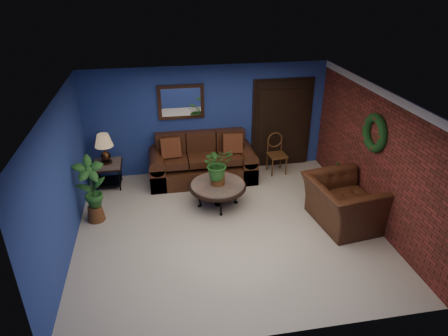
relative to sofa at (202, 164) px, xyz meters
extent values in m
plane|color=beige|center=(0.21, -2.09, -0.35)|extent=(5.50, 5.50, 0.00)
cube|color=navy|center=(0.21, 0.41, 0.90)|extent=(5.50, 0.04, 2.50)
cube|color=navy|center=(-2.54, -2.09, 0.90)|extent=(0.04, 5.00, 2.50)
cube|color=maroon|center=(2.96, -2.09, 0.90)|extent=(0.04, 5.00, 2.50)
cube|color=silver|center=(0.21, -2.09, 2.15)|extent=(5.50, 5.00, 0.02)
cube|color=white|center=(2.93, -2.09, 2.08)|extent=(0.03, 5.00, 0.14)
cube|color=#452716|center=(-0.39, 0.37, 1.37)|extent=(1.02, 0.06, 0.77)
cube|color=black|center=(1.96, 0.38, 0.70)|extent=(1.44, 0.06, 2.18)
torus|color=black|center=(2.90, -2.04, 1.35)|extent=(0.16, 0.72, 0.72)
cube|color=#452513|center=(0.00, -0.09, -0.16)|extent=(2.37, 1.03, 0.39)
cube|color=#452513|center=(0.00, 0.28, 0.20)|extent=(2.03, 0.28, 0.97)
cube|color=#452513|center=(-0.68, -0.15, 0.21)|extent=(0.65, 0.70, 0.15)
cube|color=#452513|center=(0.00, -0.15, 0.21)|extent=(0.65, 0.70, 0.15)
cube|color=#452513|center=(0.68, -0.15, 0.21)|extent=(0.65, 0.70, 0.15)
cube|color=#452513|center=(-1.01, -0.09, -0.08)|extent=(0.35, 1.03, 0.54)
cube|color=#452513|center=(1.01, -0.09, -0.08)|extent=(0.35, 1.03, 0.54)
cube|color=maroon|center=(-0.69, -0.11, 0.50)|extent=(0.43, 0.13, 0.43)
cube|color=maroon|center=(0.69, -0.11, 0.50)|extent=(0.43, 0.13, 0.43)
cylinder|color=#534E48|center=(0.16, -1.25, 0.12)|extent=(1.08, 1.08, 0.05)
cylinder|color=black|center=(0.16, -1.25, 0.08)|extent=(1.14, 1.14, 0.05)
cylinder|color=black|center=(0.16, -1.25, -0.13)|extent=(0.14, 0.14, 0.44)
cube|color=#534E48|center=(-2.09, -0.04, 0.19)|extent=(0.59, 0.59, 0.05)
cube|color=black|center=(-2.09, -0.04, 0.15)|extent=(0.62, 0.62, 0.04)
cube|color=black|center=(-2.09, -0.04, -0.23)|extent=(0.53, 0.53, 0.03)
cylinder|color=black|center=(-2.33, -0.29, -0.08)|extent=(0.03, 0.03, 0.54)
cylinder|color=black|center=(-1.84, -0.29, -0.08)|extent=(0.03, 0.03, 0.54)
cylinder|color=black|center=(-2.33, 0.21, -0.08)|extent=(0.03, 0.03, 0.54)
cylinder|color=black|center=(-1.84, 0.21, -0.08)|extent=(0.03, 0.03, 0.54)
cylinder|color=#452716|center=(-2.09, -0.04, 0.24)|extent=(0.23, 0.23, 0.05)
sphere|color=#452716|center=(-2.09, -0.04, 0.36)|extent=(0.21, 0.21, 0.21)
cylinder|color=#452716|center=(-2.09, -0.04, 0.54)|extent=(0.02, 0.02, 0.27)
cone|color=tan|center=(-2.09, -0.04, 0.73)|extent=(0.39, 0.39, 0.27)
cube|color=brown|center=(1.76, -0.04, 0.09)|extent=(0.44, 0.44, 0.04)
torus|color=brown|center=(1.75, 0.14, 0.41)|extent=(0.38, 0.07, 0.38)
cylinder|color=brown|center=(1.61, -0.23, -0.14)|extent=(0.03, 0.03, 0.42)
cylinder|color=brown|center=(1.95, -0.20, -0.14)|extent=(0.03, 0.03, 0.42)
cylinder|color=brown|center=(1.58, 0.12, -0.14)|extent=(0.03, 0.03, 0.42)
cylinder|color=brown|center=(1.92, 0.15, -0.14)|extent=(0.03, 0.03, 0.42)
imported|color=#452513|center=(2.36, -2.28, 0.09)|extent=(1.35, 1.49, 0.88)
cylinder|color=brown|center=(0.16, -1.25, 0.23)|extent=(0.28, 0.28, 0.18)
imported|color=#19511D|center=(0.16, -1.25, 0.60)|extent=(0.68, 0.62, 0.65)
cylinder|color=brown|center=(2.56, -1.25, -0.25)|extent=(0.26, 0.26, 0.20)
imported|color=#19511D|center=(2.56, -1.25, 0.13)|extent=(0.40, 0.34, 0.66)
cylinder|color=brown|center=(-2.24, -1.37, -0.20)|extent=(0.34, 0.34, 0.30)
imported|color=#19511D|center=(-2.24, -1.37, 0.44)|extent=(0.64, 0.51, 1.07)
camera|label=1|loc=(-0.94, -8.15, 4.00)|focal=32.00mm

